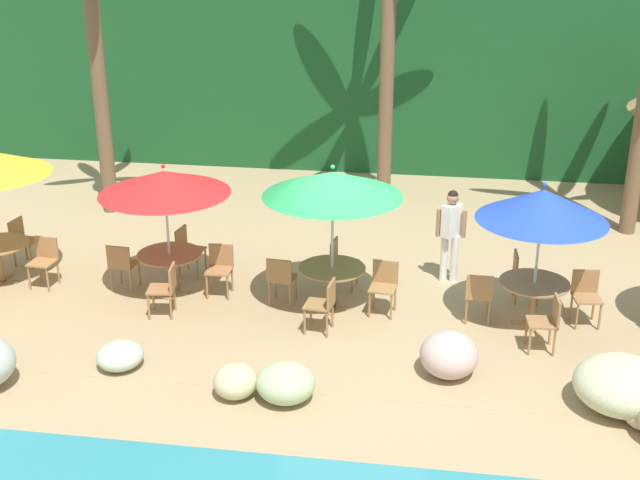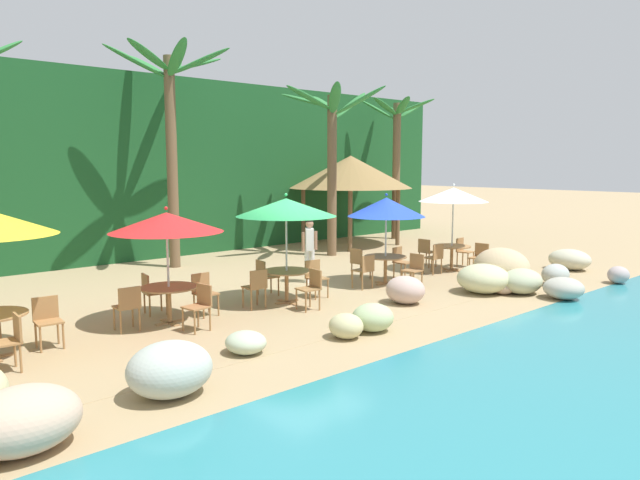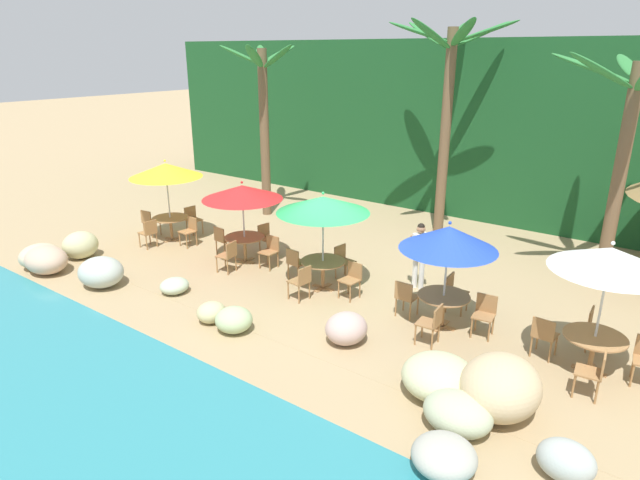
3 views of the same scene
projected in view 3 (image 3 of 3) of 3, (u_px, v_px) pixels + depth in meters
ground_plane at (336, 294)px, 13.18m from camera, size 120.00×120.00×0.00m
terrace_deck at (336, 294)px, 13.18m from camera, size 18.00×5.20×0.01m
foliage_backdrop at (483, 129)px, 19.02m from camera, size 28.00×2.40×6.00m
rock_seawall at (283, 332)px, 10.67m from camera, size 16.88×3.08×1.00m
umbrella_yellow at (166, 170)px, 16.21m from camera, size 2.18×2.18×2.54m
dining_table_yellow at (171, 221)px, 16.74m from camera, size 1.10×1.10×0.74m
chair_yellow_seaward at (190, 229)px, 16.31m from camera, size 0.45×0.46×0.87m
chair_yellow_inland at (192, 218)px, 17.42m from camera, size 0.48×0.47×0.87m
chair_yellow_left at (149, 221)px, 17.11m from camera, size 0.46×0.47×0.87m
chair_yellow_right at (149, 232)px, 16.10m from camera, size 0.45×0.44×0.87m
umbrella_red at (242, 192)px, 14.55m from camera, size 2.19×2.19×2.31m
dining_table_red at (245, 241)px, 15.01m from camera, size 1.10×1.10×0.74m
chair_red_seaward at (270, 249)px, 14.66m from camera, size 0.43×0.44×0.87m
chair_red_inland at (266, 237)px, 15.67m from camera, size 0.48×0.48×0.87m
chair_red_left at (222, 239)px, 15.50m from camera, size 0.45×0.45×0.87m
chair_red_right at (229, 254)px, 14.30m from camera, size 0.48×0.47×0.87m
umbrella_green at (323, 205)px, 12.79m from camera, size 2.25×2.25×2.48m
dining_table_green at (323, 265)px, 13.30m from camera, size 1.10×1.10×0.74m
chair_green_seaward at (352, 277)px, 12.86m from camera, size 0.46×0.47×0.87m
chair_green_inland at (343, 259)px, 13.97m from camera, size 0.48×0.47×0.87m
chair_green_left at (296, 262)px, 13.80m from camera, size 0.46×0.46×0.87m
chair_green_right at (301, 280)px, 12.69m from camera, size 0.47×0.46×0.87m
umbrella_blue at (449, 238)px, 10.96m from camera, size 2.01×2.01×2.38m
dining_table_blue at (444, 301)px, 11.43m from camera, size 1.10×1.10×0.74m
chair_blue_seaward at (485, 312)px, 11.15m from camera, size 0.47×0.48×0.87m
chair_blue_inland at (454, 290)px, 12.18m from camera, size 0.44×0.44×0.87m
chair_blue_left at (406, 296)px, 11.88m from camera, size 0.42×0.43×0.87m
chair_blue_right at (432, 322)px, 10.74m from camera, size 0.45×0.45×0.87m
umbrella_white at (610, 259)px, 9.27m from camera, size 2.00×2.00×2.56m
dining_table_white at (594, 342)px, 9.80m from camera, size 1.10×1.10×0.74m
chair_white_inland at (595, 327)px, 10.55m from camera, size 0.44×0.44×0.87m
chair_white_left at (544, 334)px, 10.28m from camera, size 0.44×0.45×0.87m
chair_white_right at (595, 371)px, 9.10m from camera, size 0.47×0.46×0.87m
palm_tree_nearest at (264, 108)px, 18.41m from camera, size 2.55×2.76×5.84m
palm_tree_second at (449, 88)px, 16.29m from camera, size 3.72×3.70×6.51m
palm_tree_third at (627, 129)px, 12.51m from camera, size 3.83×3.73×5.68m
waiter_in_white at (420, 251)px, 13.18m from camera, size 0.52×0.39×1.70m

